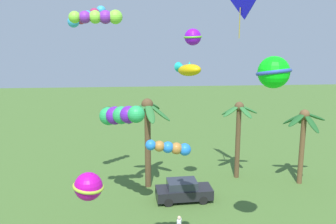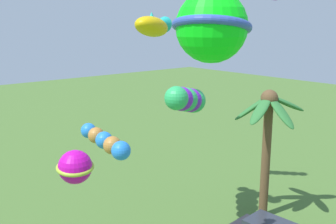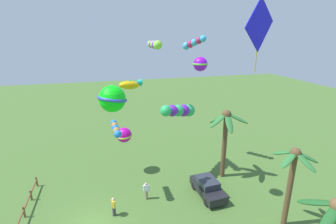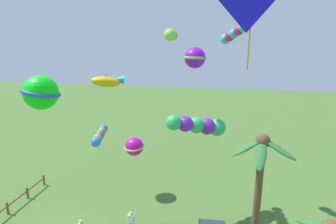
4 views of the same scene
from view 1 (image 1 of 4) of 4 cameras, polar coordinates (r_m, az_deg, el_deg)
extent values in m
cylinder|color=brown|center=(31.90, 18.84, -5.16)|extent=(0.39, 0.39, 5.52)
ellipsoid|color=#1E5623|center=(31.74, 20.54, -0.64)|extent=(1.96, 0.86, 0.88)
ellipsoid|color=#1E5623|center=(32.02, 18.89, -0.89)|extent=(0.89, 1.74, 1.38)
ellipsoid|color=#1E5623|center=(31.51, 17.76, -0.92)|extent=(1.67, 1.52, 1.27)
ellipsoid|color=#1E5623|center=(30.56, 18.19, -1.08)|extent=(1.87, 1.42, 0.99)
ellipsoid|color=#1E5623|center=(30.78, 20.11, -1.52)|extent=(1.09, 1.75, 1.37)
sphere|color=brown|center=(31.19, 19.21, -0.32)|extent=(0.75, 0.75, 0.75)
cylinder|color=brown|center=(31.80, 10.09, -4.37)|extent=(0.39, 0.39, 5.87)
ellipsoid|color=#2D7033|center=(31.44, 11.59, 0.39)|extent=(1.71, 0.75, 0.93)
ellipsoid|color=#2D7033|center=(31.88, 10.46, 0.60)|extent=(1.06, 1.72, 0.94)
ellipsoid|color=#2D7033|center=(31.40, 9.04, 0.29)|extent=(1.56, 1.30, 1.12)
ellipsoid|color=#2D7033|center=(30.61, 9.19, 0.15)|extent=(1.69, 1.19, 0.93)
ellipsoid|color=#2D7033|center=(30.49, 11.15, 0.05)|extent=(1.06, 1.73, 0.90)
sphere|color=brown|center=(31.06, 10.30, 0.81)|extent=(0.74, 0.74, 0.74)
cylinder|color=brown|center=(29.52, -2.95, -4.99)|extent=(0.46, 0.46, 6.42)
ellipsoid|color=#2D7033|center=(28.69, -1.36, 0.01)|extent=(1.91, 0.93, 1.53)
ellipsoid|color=#2D7033|center=(29.63, -2.18, 0.89)|extent=(1.48, 2.11, 1.09)
ellipsoid|color=#2D7033|center=(29.20, -4.62, 0.42)|extent=(2.01, 1.44, 1.33)
ellipsoid|color=#2D7033|center=(28.36, -4.38, -0.19)|extent=(1.85, 1.52, 1.54)
ellipsoid|color=#2D7033|center=(27.92, -2.63, -0.14)|extent=(0.95, 2.03, 1.34)
sphere|color=brown|center=(28.70, -3.02, 1.12)|extent=(0.87, 0.87, 0.87)
cube|color=black|center=(28.16, 2.33, -11.60)|extent=(4.01, 1.97, 0.70)
cube|color=#282D38|center=(27.88, 2.04, -10.44)|extent=(2.13, 1.63, 0.56)
cylinder|color=black|center=(29.21, 4.42, -11.34)|extent=(0.61, 0.22, 0.60)
cylinder|color=black|center=(27.82, 5.14, -12.64)|extent=(0.61, 0.22, 0.60)
cylinder|color=black|center=(28.81, -0.38, -11.65)|extent=(0.61, 0.22, 0.60)
cylinder|color=black|center=(27.41, 0.08, -13.00)|extent=(0.61, 0.22, 0.60)
cube|color=silver|center=(23.18, 1.63, -15.90)|extent=(0.30, 0.42, 0.54)
sphere|color=beige|center=(23.00, 1.64, -15.08)|extent=(0.21, 0.21, 0.21)
cylinder|color=silver|center=(23.41, 1.69, -15.74)|extent=(0.09, 0.09, 0.52)
ellipsoid|color=#E4B50B|center=(19.46, 3.13, 6.09)|extent=(1.49, 1.87, 0.79)
cone|color=#1CAFA7|center=(20.05, 1.94, 6.57)|extent=(0.72, 0.75, 0.58)
cone|color=#1CAFA7|center=(19.43, 3.14, 6.87)|extent=(0.44, 0.44, 0.33)
sphere|color=#36ADE4|center=(25.97, -13.55, 12.64)|extent=(0.74, 0.74, 0.74)
sphere|color=#AA2759|center=(26.18, -12.57, 13.07)|extent=(0.71, 0.71, 0.71)
sphere|color=#36ADE4|center=(26.39, -11.60, 13.50)|extent=(0.68, 0.68, 0.68)
sphere|color=#AA2759|center=(26.61, -10.64, 13.92)|extent=(0.66, 0.66, 0.66)
sphere|color=#36ADE4|center=(26.84, -9.69, 14.32)|extent=(0.63, 0.63, 0.63)
sphere|color=#0CEB15|center=(18.98, 15.10, 5.59)|extent=(1.50, 1.50, 1.50)
torus|color=#324EB0|center=(18.98, 15.10, 5.59)|extent=(2.27, 2.27, 0.51)
sphere|color=#8CEE3E|center=(22.14, -7.63, 13.51)|extent=(0.78, 0.78, 0.78)
sphere|color=purple|center=(22.14, -9.08, 13.46)|extent=(0.75, 0.75, 0.75)
sphere|color=#8CEE3E|center=(22.15, -10.52, 13.39)|extent=(0.71, 0.71, 0.71)
sphere|color=purple|center=(22.17, -11.96, 13.32)|extent=(0.68, 0.68, 0.68)
sphere|color=#8CEE3E|center=(22.21, -13.40, 13.24)|extent=(0.65, 0.65, 0.65)
sphere|color=#9111E7|center=(24.40, 3.62, 10.81)|extent=(1.02, 1.02, 1.02)
torus|color=#62C62F|center=(24.40, 3.62, 10.81)|extent=(1.50, 1.49, 0.17)
sphere|color=#C50DA5|center=(20.85, -11.48, -10.54)|extent=(1.47, 1.47, 1.47)
torus|color=#A5BF34|center=(20.85, -11.48, -10.54)|extent=(2.07, 2.06, 0.40)
sphere|color=green|center=(26.14, -8.61, -0.57)|extent=(1.23, 1.23, 1.23)
sphere|color=#6820BD|center=(25.39, -7.71, -0.51)|extent=(1.18, 1.18, 1.18)
sphere|color=green|center=(24.64, -6.75, -0.46)|extent=(1.13, 1.13, 1.13)
sphere|color=#6820BD|center=(23.90, -5.73, -0.39)|extent=(1.08, 1.08, 1.08)
sphere|color=green|center=(23.17, -4.64, -0.33)|extent=(1.03, 1.03, 1.03)
sphere|color=#2379E7|center=(19.26, 2.46, -5.46)|extent=(0.61, 0.61, 0.61)
sphere|color=#B97934|center=(19.15, 1.23, -5.30)|extent=(0.59, 0.59, 0.59)
sphere|color=#2379E7|center=(19.04, -0.01, -5.14)|extent=(0.56, 0.56, 0.56)
sphere|color=#B97934|center=(18.95, -1.27, -4.98)|extent=(0.54, 0.54, 0.54)
sphere|color=#2379E7|center=(18.87, -2.54, -4.81)|extent=(0.51, 0.51, 0.51)
cylinder|color=#B09A2F|center=(27.15, 10.36, 12.59)|extent=(0.07, 0.07, 2.01)
camera|label=2|loc=(16.91, 40.88, 2.24)|focal=41.94mm
camera|label=3|loc=(26.34, 45.85, 11.60)|focal=26.40mm
camera|label=4|loc=(30.40, 29.72, 11.11)|focal=29.27mm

